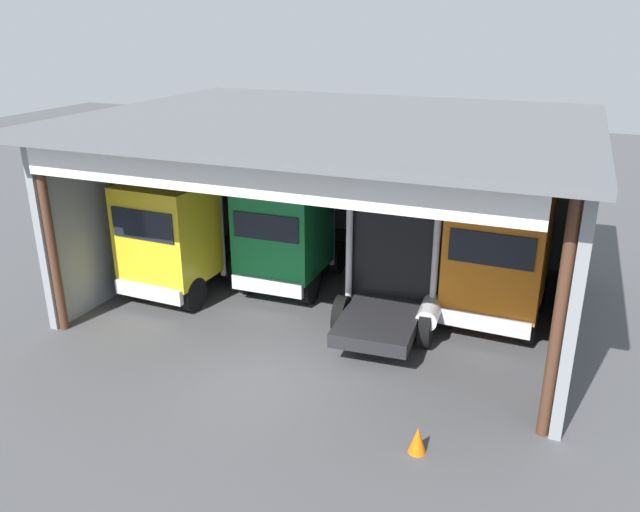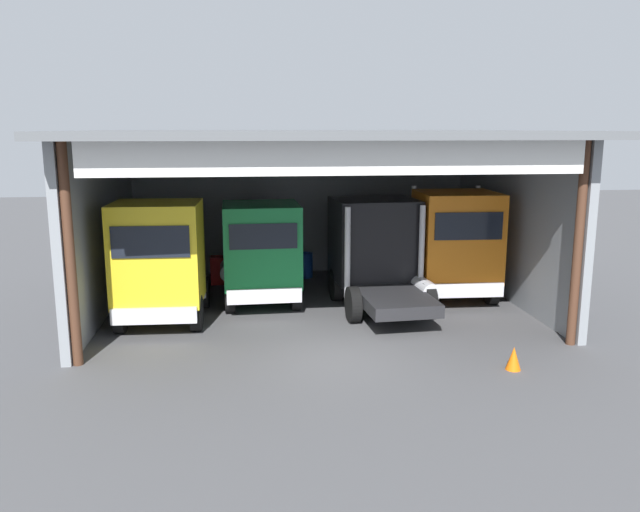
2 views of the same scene
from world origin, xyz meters
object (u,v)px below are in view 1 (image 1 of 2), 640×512
object	(u,v)px
truck_yellow_center_left_bay	(174,238)
truck_orange_center_right_bay	(497,260)
traffic_cone	(418,440)
truck_green_right_bay	(288,235)
truck_black_yard_outside	(399,256)
oil_drum	(376,245)
tool_cart	(290,239)

from	to	relation	value
truck_yellow_center_left_bay	truck_orange_center_right_bay	xyz separation A→B (m)	(9.24, 1.61, 0.07)
truck_orange_center_right_bay	traffic_cone	xyz separation A→B (m)	(-0.56, -6.28, -1.63)
truck_green_right_bay	truck_black_yard_outside	world-z (taller)	truck_black_yard_outside
truck_green_right_bay	truck_orange_center_right_bay	distance (m)	6.32
truck_yellow_center_left_bay	traffic_cone	xyz separation A→B (m)	(8.68, -4.67, -1.56)
truck_green_right_bay	truck_black_yard_outside	xyz separation A→B (m)	(3.69, -0.58, 0.04)
truck_green_right_bay	traffic_cone	xyz separation A→B (m)	(5.75, -6.48, -1.46)
truck_black_yard_outside	oil_drum	world-z (taller)	truck_black_yard_outside
truck_black_yard_outside	tool_cart	distance (m)	6.24
tool_cart	traffic_cone	xyz separation A→B (m)	(7.05, -9.43, -0.22)
truck_yellow_center_left_bay	tool_cart	xyz separation A→B (m)	(1.63, 4.76, -1.34)
truck_black_yard_outside	traffic_cone	xyz separation A→B (m)	(2.06, -5.90, -1.49)
tool_cart	oil_drum	bearing A→B (deg)	11.13
truck_green_right_bay	truck_black_yard_outside	distance (m)	3.73
truck_yellow_center_left_bay	truck_green_right_bay	distance (m)	3.45
traffic_cone	truck_yellow_center_left_bay	bearing A→B (deg)	151.72
truck_black_yard_outside	traffic_cone	distance (m)	6.43
truck_yellow_center_left_bay	traffic_cone	bearing A→B (deg)	153.61
traffic_cone	truck_black_yard_outside	bearing A→B (deg)	109.29
truck_green_right_bay	oil_drum	xyz separation A→B (m)	(1.77, 3.55, -1.26)
truck_yellow_center_left_bay	truck_black_yard_outside	distance (m)	6.73
tool_cart	truck_orange_center_right_bay	bearing A→B (deg)	-22.50
truck_black_yard_outside	traffic_cone	world-z (taller)	truck_black_yard_outside
truck_green_right_bay	oil_drum	world-z (taller)	truck_green_right_bay
truck_orange_center_right_bay	truck_green_right_bay	bearing A→B (deg)	0.12
truck_yellow_center_left_bay	oil_drum	size ratio (longest dim) A/B	5.11
truck_yellow_center_left_bay	tool_cart	size ratio (longest dim) A/B	4.83
truck_black_yard_outside	truck_yellow_center_left_bay	bearing A→B (deg)	-173.13
truck_yellow_center_left_bay	traffic_cone	world-z (taller)	truck_yellow_center_left_bay
truck_yellow_center_left_bay	truck_orange_center_right_bay	size ratio (longest dim) A/B	1.10
oil_drum	truck_black_yard_outside	bearing A→B (deg)	-65.14
truck_green_right_bay	traffic_cone	distance (m)	8.79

